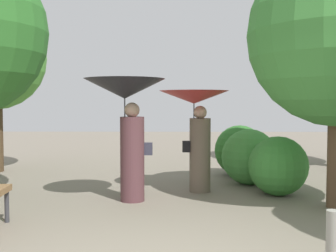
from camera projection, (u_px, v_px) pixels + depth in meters
person_left at (127, 109)px, 6.69m from camera, size 1.30×1.30×1.97m
person_right at (196, 117)px, 7.42m from camera, size 1.23×1.23×1.80m
bush_path_right at (278, 166)px, 7.16m from camera, size 1.02×1.02×1.02m
bush_behind_bench at (240, 150)px, 9.18m from camera, size 1.10×1.10×1.10m
bush_far_side at (249, 157)px, 8.13m from camera, size 1.08×1.08×1.08m
path_marker_post at (333, 247)px, 3.64m from camera, size 0.12×0.12×0.65m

